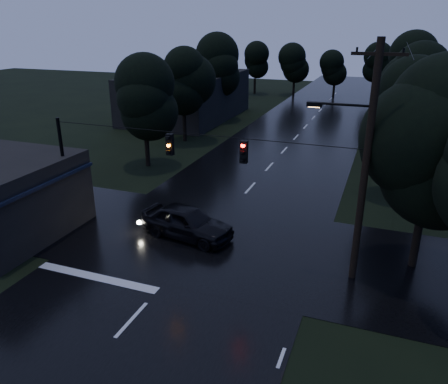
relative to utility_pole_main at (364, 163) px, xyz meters
The scene contains 15 objects.
main_road 21.06m from the utility_pole_main, 111.30° to the left, with size 12.00×120.00×0.02m, color black.
cross_street 9.14m from the utility_pole_main, behind, with size 60.00×9.00×0.02m, color black.
building_far_left 36.15m from the utility_pole_main, 126.44° to the left, with size 10.00×16.00×5.00m, color black.
utility_pole_main is the anchor object (origin of this frame).
utility_pole_far 17.08m from the utility_pole_main, 87.00° to the left, with size 2.00×0.30×7.50m.
anchor_pole_left 15.08m from the utility_pole_main, behind, with size 0.18×0.18×6.00m, color black.
span_signals 6.85m from the utility_pole_main, behind, with size 15.00×0.37×1.12m.
tree_corner_near 3.35m from the utility_pole_main, 37.67° to the left, with size 4.48×4.48×9.44m.
tree_left_a 19.76m from the utility_pole_main, 146.16° to the left, with size 3.92×3.92×8.26m.
tree_left_b 25.50m from the utility_pole_main, 131.84° to the left, with size 4.20×4.20×8.85m.
tree_left_c 33.94m from the utility_pole_main, 121.27° to the left, with size 4.48×4.48×9.44m.
tree_right_a 11.12m from the utility_pole_main, 81.77° to the left, with size 4.20×4.20×8.85m.
tree_right_b 19.14m from the utility_pole_main, 83.42° to the left, with size 4.48×4.48×9.44m.
tree_right_c 29.16m from the utility_pole_main, 84.50° to the left, with size 4.76×4.76×10.03m.
car 9.50m from the utility_pole_main, behind, with size 2.01×4.98×1.70m, color black.
Camera 1 is at (8.02, -6.48, 10.45)m, focal length 35.00 mm.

